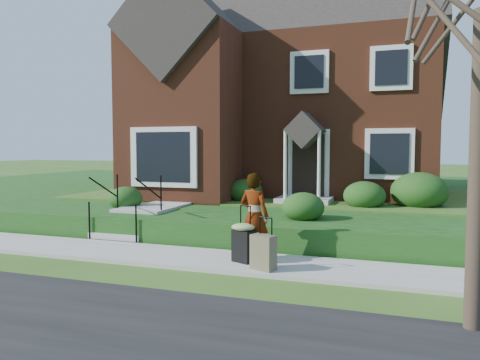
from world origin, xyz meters
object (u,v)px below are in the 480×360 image
at_px(front_steps, 135,218).
at_px(suitcase_olive, 263,252).
at_px(suitcase_black, 243,240).
at_px(woman, 254,216).

bearing_deg(front_steps, suitcase_olive, -29.82).
bearing_deg(suitcase_black, suitcase_olive, -14.59).
height_order(front_steps, suitcase_black, front_steps).
bearing_deg(suitcase_olive, suitcase_black, 162.47).
relative_size(suitcase_black, suitcase_olive, 1.15).
relative_size(woman, suitcase_black, 1.55).
xyz_separation_m(woman, suitcase_black, (-0.12, -0.35, -0.43)).
distance_m(woman, suitcase_olive, 1.02).
bearing_deg(suitcase_olive, woman, 138.87).
bearing_deg(woman, suitcase_olive, 132.17).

